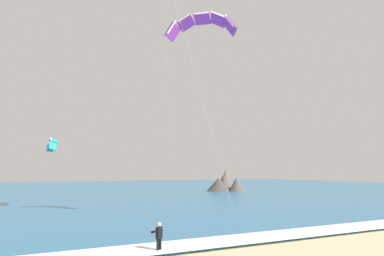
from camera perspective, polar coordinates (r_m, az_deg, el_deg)
The scene contains 7 objects.
sea at distance 77.93m, azimuth -19.38°, elevation -10.00°, with size 200.00×120.00×0.20m, color teal.
surf_foam at distance 20.91m, azimuth 0.95°, elevation -19.02°, with size 200.00×2.75×0.04m, color white.
surfboard at distance 19.42m, azimuth -5.65°, elevation -20.51°, with size 1.02×1.45×0.09m.
kitesurfer at distance 19.24m, azimuth -5.66°, elevation -17.85°, with size 0.67×0.66×1.69m.
kite_primary at distance 32.65m, azimuth 1.62°, elevation 17.22°, with size 9.56×10.51×17.88m.
kite_distant at distance 43.30m, azimuth -22.62°, elevation -2.40°, with size 1.17×4.55×1.64m.
headland_right at distance 72.22m, azimuth 6.05°, elevation -9.40°, with size 9.56×7.84×4.47m.
Camera 1 is at (-9.24, -3.70, 4.53)m, focal length 31.42 mm.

